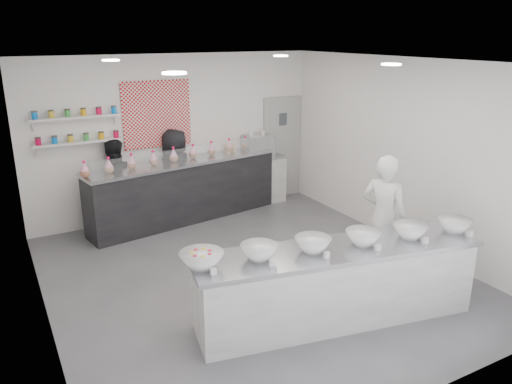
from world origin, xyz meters
TOP-DOWN VIEW (x-y plane):
  - floor at (0.00, 0.00)m, footprint 6.00×6.00m
  - ceiling at (0.00, 0.00)m, footprint 6.00×6.00m
  - back_wall at (0.00, 3.00)m, footprint 5.50×0.00m
  - left_wall at (-2.75, 0.00)m, footprint 0.00×6.00m
  - right_wall at (2.75, 0.00)m, footprint 0.00×6.00m
  - back_door at (2.30, 2.97)m, footprint 0.88×0.04m
  - pattern_panel at (-0.35, 2.98)m, footprint 1.25×0.03m
  - jar_shelf_lower at (-1.75, 2.90)m, footprint 1.45×0.22m
  - jar_shelf_upper at (-1.75, 2.90)m, footprint 1.45×0.22m
  - preserve_jars at (-1.75, 2.88)m, footprint 1.45×0.10m
  - downlight_0 at (-1.40, -1.00)m, footprint 0.24×0.24m
  - downlight_1 at (1.40, -1.00)m, footprint 0.24×0.24m
  - downlight_2 at (-1.40, 1.60)m, footprint 0.24×0.24m
  - downlight_3 at (1.40, 1.60)m, footprint 0.24×0.24m
  - prep_counter at (0.33, -1.49)m, footprint 3.57×1.43m
  - back_bar at (-0.02, 2.58)m, footprint 3.75×1.26m
  - sneeze_guard at (0.03, 2.26)m, footprint 3.59×0.60m
  - espresso_ledge at (1.55, 2.78)m, footprint 1.29×0.41m
  - espresso_machine at (1.61, 2.78)m, footprint 0.58×0.40m
  - cup_stacks at (1.00, 2.78)m, footprint 0.24×0.24m
  - prep_bowls at (0.33, -1.49)m, footprint 3.70×1.19m
  - label_cards at (0.43, -2.01)m, footprint 3.31×0.04m
  - cookie_bags at (-0.02, 2.58)m, footprint 3.73×0.75m
  - woman_prep at (1.59, -0.89)m, footprint 0.66×0.77m
  - staff_left at (-1.24, 2.83)m, footprint 0.84×0.68m
  - staff_right at (-0.10, 2.83)m, footprint 0.95×0.77m

SIDE VIEW (x-z plane):
  - floor at x=0.00m, z-range 0.00..0.00m
  - prep_counter at x=0.33m, z-range 0.00..0.95m
  - espresso_ledge at x=1.55m, z-range 0.00..0.95m
  - back_bar at x=-0.02m, z-range 0.00..1.14m
  - staff_left at x=-1.24m, z-range 0.00..1.61m
  - staff_right at x=-0.10m, z-range 0.00..1.68m
  - woman_prep at x=1.59m, z-range 0.00..1.80m
  - label_cards at x=0.43m, z-range 0.95..1.02m
  - prep_bowls at x=0.33m, z-range 0.95..1.12m
  - back_door at x=2.30m, z-range 0.00..2.10m
  - cup_stacks at x=1.00m, z-range 0.95..1.29m
  - espresso_machine at x=1.61m, z-range 0.95..1.40m
  - cookie_bags at x=-0.02m, z-range 1.14..1.42m
  - sneeze_guard at x=0.03m, z-range 1.14..1.45m
  - back_wall at x=0.00m, z-range -1.25..4.25m
  - left_wall at x=-2.75m, z-range -1.50..4.50m
  - right_wall at x=2.75m, z-range -1.50..4.50m
  - jar_shelf_lower at x=-1.75m, z-range 1.58..1.62m
  - preserve_jars at x=-1.75m, z-range 1.60..2.16m
  - pattern_panel at x=-0.35m, z-range 1.35..2.55m
  - jar_shelf_upper at x=-1.75m, z-range 2.00..2.04m
  - downlight_0 at x=-1.40m, z-range 2.97..2.99m
  - downlight_1 at x=1.40m, z-range 2.97..2.99m
  - downlight_2 at x=-1.40m, z-range 2.97..2.99m
  - downlight_3 at x=1.40m, z-range 2.97..2.99m
  - ceiling at x=0.00m, z-range 3.00..3.00m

